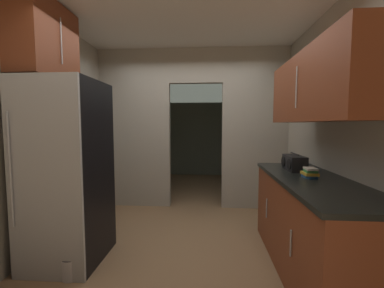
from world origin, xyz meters
TOP-DOWN VIEW (x-y plane):
  - ground at (0.00, 0.00)m, footprint 20.00×20.00m
  - kitchen_overhead_slab at (0.00, 0.45)m, footprint 3.63×6.99m
  - kitchen_partition at (-0.02, 1.49)m, footprint 3.23×0.12m
  - adjoining_room_shell at (0.00, 3.41)m, footprint 3.23×2.85m
  - kitchen_flank_left at (-1.66, -0.50)m, footprint 0.10×3.99m
  - kitchen_flank_right at (1.66, -0.50)m, footprint 0.10×3.99m
  - refrigerator at (-1.18, -0.33)m, footprint 0.70×0.79m
  - lower_cabinet_run at (1.28, -0.40)m, footprint 0.67×1.90m
  - upper_cabinet_counterside at (1.28, -0.40)m, footprint 0.36×1.71m
  - upper_cabinet_fridgeside at (-1.43, -0.23)m, footprint 0.36×0.77m
  - boombox at (1.25, 0.03)m, footprint 0.18×0.35m
  - book_stack at (1.26, -0.37)m, footprint 0.12×0.16m
  - paint_can at (-1.00, -0.64)m, footprint 0.18×0.18m

SIDE VIEW (x-z plane):
  - ground at x=0.00m, z-range 0.00..0.00m
  - paint_can at x=-1.00m, z-range 0.00..0.20m
  - lower_cabinet_run at x=1.28m, z-range 0.00..0.93m
  - refrigerator at x=-1.18m, z-range 0.00..1.89m
  - book_stack at x=1.26m, z-range 0.93..1.03m
  - boombox at x=1.25m, z-range 0.92..1.11m
  - adjoining_room_shell at x=0.00m, z-range 0.00..2.72m
  - kitchen_flank_left at x=-1.66m, z-range 0.00..2.72m
  - kitchen_flank_right at x=1.66m, z-range 0.00..2.72m
  - kitchen_partition at x=-0.02m, z-range 0.08..2.81m
  - upper_cabinet_counterside at x=1.28m, z-range 1.47..2.11m
  - upper_cabinet_fridgeside at x=-1.43m, z-range 1.92..2.70m
  - kitchen_overhead_slab at x=0.00m, z-range 2.72..2.78m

